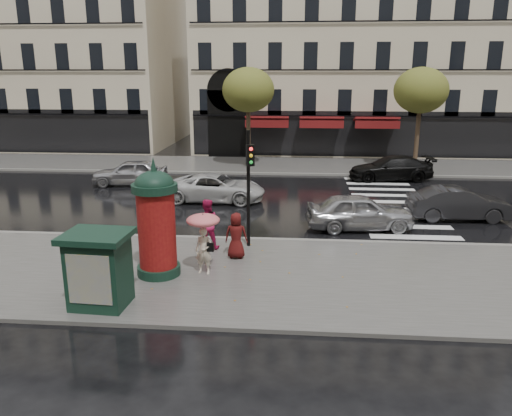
# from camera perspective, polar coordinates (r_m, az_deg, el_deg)

# --- Properties ---
(ground) EXTENTS (160.00, 160.00, 0.00)m
(ground) POSITION_cam_1_polar(r_m,az_deg,el_deg) (16.45, 0.09, -7.27)
(ground) COLOR black
(ground) RESTS_ON ground
(near_sidewalk) EXTENTS (90.00, 7.00, 0.12)m
(near_sidewalk) POSITION_cam_1_polar(r_m,az_deg,el_deg) (15.96, -0.05, -7.75)
(near_sidewalk) COLOR #474744
(near_sidewalk) RESTS_ON ground
(far_sidewalk) EXTENTS (90.00, 6.00, 0.12)m
(far_sidewalk) POSITION_cam_1_polar(r_m,az_deg,el_deg) (34.73, 2.60, 4.89)
(far_sidewalk) COLOR #474744
(far_sidewalk) RESTS_ON ground
(near_kerb) EXTENTS (90.00, 0.25, 0.14)m
(near_kerb) POSITION_cam_1_polar(r_m,az_deg,el_deg) (19.22, 0.81, -3.66)
(near_kerb) COLOR slate
(near_kerb) RESTS_ON ground
(far_kerb) EXTENTS (90.00, 0.25, 0.14)m
(far_kerb) POSITION_cam_1_polar(r_m,az_deg,el_deg) (31.79, 2.39, 3.94)
(far_kerb) COLOR slate
(far_kerb) RESTS_ON ground
(zebra_crossing) EXTENTS (3.60, 11.75, 0.01)m
(zebra_crossing) POSITION_cam_1_polar(r_m,az_deg,el_deg) (25.98, 15.14, 0.69)
(zebra_crossing) COLOR silver
(zebra_crossing) RESTS_ON ground
(bldg_far_corner) EXTENTS (26.00, 14.00, 22.90)m
(bldg_far_corner) POSITION_cam_1_polar(r_m,az_deg,el_deg) (45.68, 11.44, 21.27)
(bldg_far_corner) COLOR #B7A88C
(bldg_far_corner) RESTS_ON ground
(bldg_far_left) EXTENTS (24.00, 14.00, 22.90)m
(bldg_far_left) POSITION_cam_1_polar(r_m,az_deg,el_deg) (51.01, -23.91, 19.67)
(bldg_far_left) COLOR #B7A88C
(bldg_far_left) RESTS_ON ground
(tree_far_left) EXTENTS (3.40, 3.40, 6.64)m
(tree_far_left) POSITION_cam_1_polar(r_m,az_deg,el_deg) (33.32, -0.90, 13.31)
(tree_far_left) COLOR #38281C
(tree_far_left) RESTS_ON ground
(tree_far_right) EXTENTS (3.40, 3.40, 6.64)m
(tree_far_right) POSITION_cam_1_polar(r_m,az_deg,el_deg) (34.07, 18.33, 12.60)
(tree_far_right) COLOR #38281C
(tree_far_right) RESTS_ON ground
(woman_umbrella) EXTENTS (1.04, 1.04, 2.01)m
(woman_umbrella) POSITION_cam_1_polar(r_m,az_deg,el_deg) (15.64, -6.02, -2.92)
(woman_umbrella) COLOR beige
(woman_umbrella) RESTS_ON near_sidewalk
(woman_red) EXTENTS (0.98, 0.82, 1.84)m
(woman_red) POSITION_cam_1_polar(r_m,az_deg,el_deg) (17.98, -5.65, -1.84)
(woman_red) COLOR #B8164C
(woman_red) RESTS_ON near_sidewalk
(man_burgundy) EXTENTS (0.79, 0.52, 1.59)m
(man_burgundy) POSITION_cam_1_polar(r_m,az_deg,el_deg) (17.05, -2.28, -3.16)
(man_burgundy) COLOR #4A0F0E
(man_burgundy) RESTS_ON near_sidewalk
(morris_column) EXTENTS (1.39, 1.39, 3.75)m
(morris_column) POSITION_cam_1_polar(r_m,az_deg,el_deg) (15.65, -11.33, -1.31)
(morris_column) COLOR black
(morris_column) RESTS_ON near_sidewalk
(traffic_light) EXTENTS (0.32, 0.42, 4.24)m
(traffic_light) POSITION_cam_1_polar(r_m,az_deg,el_deg) (17.69, -0.80, 3.49)
(traffic_light) COLOR black
(traffic_light) RESTS_ON near_sidewalk
(newsstand) EXTENTS (1.81, 1.55, 2.08)m
(newsstand) POSITION_cam_1_polar(r_m,az_deg,el_deg) (14.18, -17.51, -6.62)
(newsstand) COLOR black
(newsstand) RESTS_ON near_sidewalk
(car_silver) EXTENTS (4.56, 2.27, 1.49)m
(car_silver) POSITION_cam_1_polar(r_m,az_deg,el_deg) (21.01, 11.77, -0.40)
(car_silver) COLOR #A2A2A6
(car_silver) RESTS_ON ground
(car_darkgrey) EXTENTS (4.42, 1.68, 1.44)m
(car_darkgrey) POSITION_cam_1_polar(r_m,az_deg,el_deg) (23.68, 22.19, 0.47)
(car_darkgrey) COLOR black
(car_darkgrey) RESTS_ON ground
(car_white) EXTENTS (5.01, 2.44, 1.37)m
(car_white) POSITION_cam_1_polar(r_m,az_deg,el_deg) (25.18, -4.63, 2.32)
(car_white) COLOR #BEBEBE
(car_white) RESTS_ON ground
(car_black) EXTENTS (5.15, 2.57, 1.44)m
(car_black) POSITION_cam_1_polar(r_m,az_deg,el_deg) (31.18, 15.14, 4.41)
(car_black) COLOR black
(car_black) RESTS_ON ground
(car_far_silver) EXTENTS (4.47, 2.21, 1.47)m
(car_far_silver) POSITION_cam_1_polar(r_m,az_deg,el_deg) (29.67, -14.18, 3.97)
(car_far_silver) COLOR #A3A3A8
(car_far_silver) RESTS_ON ground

